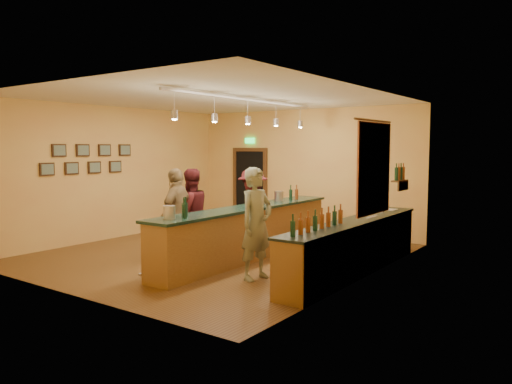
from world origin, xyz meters
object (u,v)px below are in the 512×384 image
Objects in this scene: customer_a at (190,212)px; customer_c at (253,208)px; back_counter at (354,246)px; customer_b at (177,215)px; bartender at (256,224)px; bar_stool at (334,230)px; tasting_bar at (248,229)px.

customer_a reaches higher than customer_c.
customer_a is at bearing -170.20° from back_counter.
back_counter is at bearing 96.07° from customer_b.
customer_b reaches higher than back_counter.
bar_stool is at bearing 3.99° from bartender.
customer_c reaches higher than back_counter.
bar_stool is (1.73, 0.51, -0.38)m from customer_c.
customer_c is (-0.55, 0.92, 0.27)m from tasting_bar.
back_counter is 2.50× the size of customer_b.
bar_stool is (0.17, 2.56, -0.45)m from bartender.
tasting_bar is at bearing -129.46° from bar_stool.
tasting_bar is (-2.18, -0.18, 0.12)m from back_counter.
customer_c is 2.74× the size of bar_stool.
tasting_bar reaches higher than bar_stool.
customer_b is at bearing 92.13° from bartender.
customer_c is at bearing 152.65° from customer_b.
bartender is at bearing -48.04° from tasting_bar.
back_counter is 2.55× the size of customer_a.
customer_b is at bearing -133.00° from bar_stool.
customer_b is 1.91m from customer_c.
customer_c is at bearing -163.50° from bar_stool.
back_counter is at bearing 68.52° from customer_c.
customer_b is at bearing 33.38° from customer_a.
bar_stool is at bearing 100.20° from customer_c.
customer_c is at bearing 45.05° from bartender.
customer_c is (-1.56, 2.05, -0.06)m from bartender.
customer_b is (-3.20, -1.11, 0.42)m from back_counter.
customer_a is (-1.17, -0.40, 0.29)m from tasting_bar.
customer_a is 1.46m from customer_c.
customer_a reaches higher than back_counter.
customer_c reaches higher than tasting_bar.
bar_stool is (1.18, 1.43, -0.11)m from tasting_bar.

